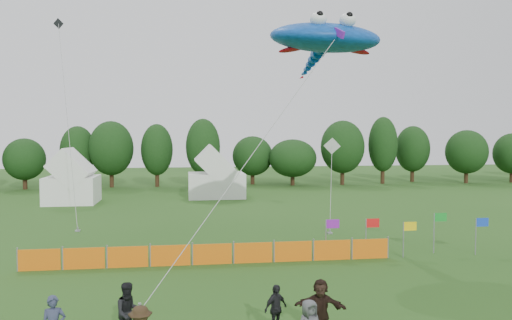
{
  "coord_description": "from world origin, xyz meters",
  "views": [
    {
      "loc": [
        -3.01,
        -15.35,
        6.33
      ],
      "look_at": [
        0.0,
        6.0,
        5.2
      ],
      "focal_mm": 35.0,
      "sensor_mm": 36.0,
      "label": 1
    }
  ],
  "objects": [
    {
      "name": "flag_row",
      "position": [
        8.16,
        8.83,
        1.35
      ],
      "size": [
        8.73,
        0.7,
        2.14
      ],
      "color": "gray",
      "rests_on": "ground"
    },
    {
      "name": "barrier_fence",
      "position": [
        -1.78,
        8.62,
        0.5
      ],
      "size": [
        17.9,
        0.06,
        1.0
      ],
      "color": "orange",
      "rests_on": "ground"
    },
    {
      "name": "treeline",
      "position": [
        1.61,
        44.93,
        4.18
      ],
      "size": [
        104.57,
        8.78,
        8.36
      ],
      "color": "#382314",
      "rests_on": "ground"
    },
    {
      "name": "tent_right",
      "position": [
        -0.02,
        34.32,
        2.0
      ],
      "size": [
        5.62,
        4.49,
        3.97
      ],
      "color": "white",
      "rests_on": "ground"
    },
    {
      "name": "small_kite_dark",
      "position": [
        -11.34,
        21.47,
        8.1
      ],
      "size": [
        2.97,
        6.54,
        15.02
      ],
      "color": "black",
      "rests_on": "ground"
    },
    {
      "name": "spectator_b",
      "position": [
        -4.76,
        -0.13,
        0.92
      ],
      "size": [
        1.1,
        0.99,
        1.85
      ],
      "primitive_type": "imported",
      "rotation": [
        0.0,
        0.0,
        0.4
      ],
      "color": "black",
      "rests_on": "ground"
    },
    {
      "name": "small_kite_white",
      "position": [
        7.25,
        18.9,
        4.01
      ],
      "size": [
        2.46,
        5.62,
        6.06
      ],
      "color": "silver",
      "rests_on": "ground"
    },
    {
      "name": "spectator_f",
      "position": [
        1.17,
        -0.31,
        0.88
      ],
      "size": [
        1.7,
        1.03,
        1.75
      ],
      "primitive_type": "imported",
      "rotation": [
        0.0,
        0.0,
        -0.34
      ],
      "color": "black",
      "rests_on": "ground"
    },
    {
      "name": "tent_left",
      "position": [
        -13.33,
        31.93,
        2.02
      ],
      "size": [
        4.55,
        4.55,
        4.01
      ],
      "color": "white",
      "rests_on": "ground"
    },
    {
      "name": "spectator_d",
      "position": [
        -0.21,
        -0.01,
        0.77
      ],
      "size": [
        0.97,
        0.81,
        1.55
      ],
      "primitive_type": "imported",
      "rotation": [
        0.0,
        0.0,
        0.57
      ],
      "color": "black",
      "rests_on": "ground"
    },
    {
      "name": "stingray_kite",
      "position": [
        4.6,
        11.67,
        11.51
      ],
      "size": [
        12.91,
        17.16,
        12.66
      ],
      "color": "blue",
      "rests_on": "ground"
    }
  ]
}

